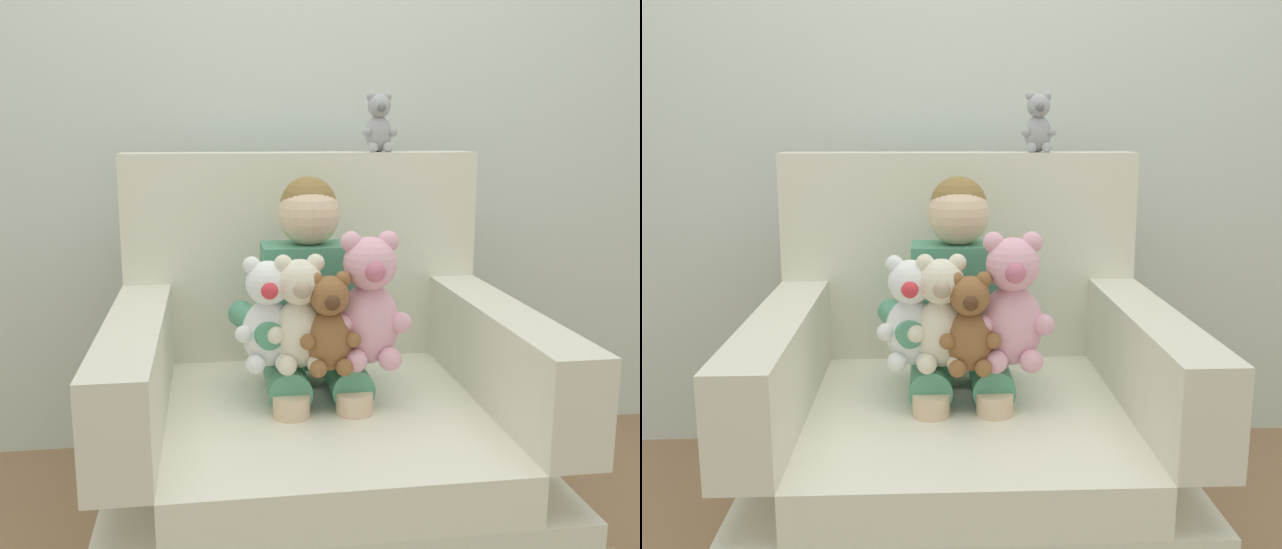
{
  "view_description": "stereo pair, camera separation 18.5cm",
  "coord_description": "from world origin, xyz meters",
  "views": [
    {
      "loc": [
        -0.28,
        -1.84,
        1.14
      ],
      "look_at": [
        -0.01,
        -0.05,
        0.77
      ],
      "focal_mm": 41.66,
      "sensor_mm": 36.0,
      "label": 1
    },
    {
      "loc": [
        -0.1,
        -1.86,
        1.14
      ],
      "look_at": [
        -0.01,
        -0.05,
        0.77
      ],
      "focal_mm": 41.66,
      "sensor_mm": 36.0,
      "label": 2
    }
  ],
  "objects": [
    {
      "name": "plush_pink",
      "position": [
        0.11,
        -0.05,
        0.69
      ],
      "size": [
        0.21,
        0.17,
        0.35
      ],
      "rotation": [
        0.0,
        0.0,
        -0.37
      ],
      "color": "#EAA8BC",
      "rests_on": "armchair"
    },
    {
      "name": "ground_plane",
      "position": [
        0.0,
        0.0,
        0.0
      ],
      "size": [
        8.0,
        8.0,
        0.0
      ],
      "primitive_type": "plane",
      "color": "#936D4C"
    },
    {
      "name": "plush_brown",
      "position": [
        0.01,
        -0.09,
        0.65
      ],
      "size": [
        0.15,
        0.12,
        0.26
      ],
      "rotation": [
        0.0,
        0.0,
        0.03
      ],
      "color": "brown",
      "rests_on": "armchair"
    },
    {
      "name": "plush_grey_on_backrest",
      "position": [
        0.24,
        0.43,
        1.14
      ],
      "size": [
        0.11,
        0.09,
        0.18
      ],
      "rotation": [
        0.0,
        0.0,
        0.19
      ],
      "color": "#9E9EA3",
      "rests_on": "armchair"
    },
    {
      "name": "armchair",
      "position": [
        0.0,
        0.06,
        0.32
      ],
      "size": [
        1.08,
        1.01,
        1.06
      ],
      "color": "silver",
      "rests_on": "ground"
    },
    {
      "name": "plush_cream",
      "position": [
        -0.06,
        -0.06,
        0.67
      ],
      "size": [
        0.18,
        0.14,
        0.3
      ],
      "rotation": [
        0.0,
        0.0,
        -0.07
      ],
      "color": "silver",
      "rests_on": "armchair"
    },
    {
      "name": "back_wall",
      "position": [
        0.0,
        0.8,
        1.3
      ],
      "size": [
        6.0,
        0.1,
        2.6
      ],
      "primitive_type": "cube",
      "color": "silver",
      "rests_on": "ground"
    },
    {
      "name": "plush_white",
      "position": [
        -0.14,
        -0.03,
        0.67
      ],
      "size": [
        0.17,
        0.14,
        0.29
      ],
      "rotation": [
        0.0,
        0.0,
        -0.13
      ],
      "color": "white",
      "rests_on": "armchair"
    },
    {
      "name": "seated_child",
      "position": [
        -0.01,
        0.09,
        0.63
      ],
      "size": [
        0.45,
        0.39,
        0.82
      ],
      "rotation": [
        0.0,
        0.0,
        0.03
      ],
      "color": "#4C9370",
      "rests_on": "armchair"
    }
  ]
}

